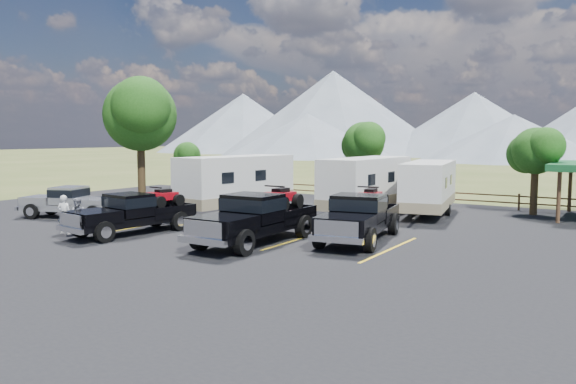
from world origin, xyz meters
The scene contains 18 objects.
ground centered at (0.00, 0.00, 0.00)m, with size 320.00×320.00×0.00m, color #455524.
asphalt_lot centered at (0.00, 3.00, 0.02)m, with size 44.00×34.00×0.04m, color black.
stall_lines centered at (0.00, 4.00, 0.04)m, with size 12.12×5.50×0.01m.
tree_big_nw centered at (-12.55, 9.03, 5.60)m, with size 5.54×5.18×7.84m.
tree_ne_a centered at (8.97, 17.01, 3.48)m, with size 3.11×2.92×4.76m.
tree_north centered at (-2.03, 19.02, 3.83)m, with size 3.46×3.24×5.25m.
tree_nw_small centered at (-16.02, 17.01, 2.78)m, with size 2.59×2.43×3.85m.
rail_fence centered at (2.00, 18.50, 0.61)m, with size 36.12×0.12×1.00m.
mountain_range centered at (-7.63, 105.98, 7.87)m, with size 209.00×71.00×20.00m.
rig_left centered at (-4.80, 1.30, 0.99)m, with size 2.72×6.11×1.97m.
rig_center centered at (1.01, 2.38, 1.10)m, with size 2.40×6.63×2.21m.
rig_right centered at (4.26, 5.05, 1.06)m, with size 3.05×6.61×2.12m.
trailer_left centered at (-5.11, 9.01, 1.69)m, with size 3.16×9.11×3.15m.
trailer_center centered at (1.29, 12.18, 1.66)m, with size 2.44×8.87×3.09m.
trailer_right centered at (4.26, 13.70, 1.55)m, with size 3.31×8.32×2.88m.
pickup_silver centered at (-11.18, 2.90, 0.89)m, with size 5.71×3.53×1.63m.
person_a centered at (-7.31, -0.37, 0.89)m, with size 0.62×0.41×1.71m, color silver.
person_b centered at (-6.85, -0.02, 0.82)m, with size 0.76×0.59×1.57m, color slate.
Camera 1 is at (13.83, -15.62, 4.28)m, focal length 35.00 mm.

